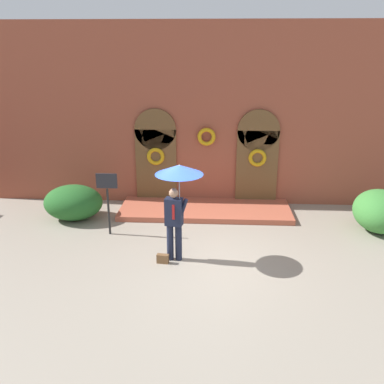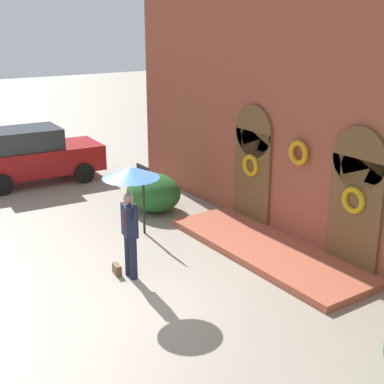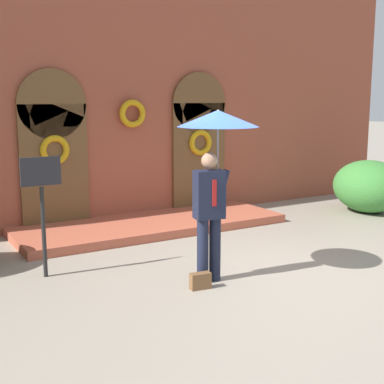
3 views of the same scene
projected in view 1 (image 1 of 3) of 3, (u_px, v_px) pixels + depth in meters
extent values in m
plane|color=gray|center=(202.00, 259.00, 10.30)|extent=(80.00, 80.00, 0.00)
cube|color=brown|center=(207.00, 116.00, 13.35)|extent=(14.00, 0.50, 5.60)
cube|color=brown|center=(156.00, 167.00, 13.68)|extent=(1.30, 0.08, 2.40)
cylinder|color=brown|center=(155.00, 129.00, 13.29)|extent=(1.30, 0.08, 1.30)
cube|color=brown|center=(257.00, 168.00, 13.52)|extent=(1.30, 0.08, 2.40)
cylinder|color=brown|center=(259.00, 131.00, 13.12)|extent=(1.30, 0.08, 1.30)
torus|color=#C69314|center=(156.00, 157.00, 13.50)|extent=(0.56, 0.12, 0.56)
torus|color=#C69314|center=(257.00, 158.00, 13.33)|extent=(0.56, 0.12, 0.56)
torus|color=#C69314|center=(206.00, 137.00, 13.21)|extent=(0.56, 0.12, 0.56)
cube|color=#AA523A|center=(205.00, 210.00, 13.15)|extent=(5.20, 1.80, 0.16)
cylinder|color=#191E33|center=(170.00, 242.00, 10.16)|extent=(0.16, 0.16, 0.90)
cylinder|color=#191E33|center=(179.00, 242.00, 10.15)|extent=(0.16, 0.16, 0.90)
cube|color=#191E33|center=(174.00, 212.00, 9.90)|extent=(0.44, 0.31, 0.66)
cube|color=#A51919|center=(173.00, 212.00, 9.77)|extent=(0.06, 0.02, 0.36)
sphere|color=#A87A5B|center=(174.00, 193.00, 9.75)|extent=(0.22, 0.22, 0.22)
cylinder|color=#191E33|center=(183.00, 208.00, 9.86)|extent=(0.22, 0.09, 0.46)
cylinder|color=gray|center=(179.00, 195.00, 9.76)|extent=(0.02, 0.02, 0.98)
cone|color=#284CB7|center=(179.00, 170.00, 9.56)|extent=(1.10, 1.10, 0.22)
cone|color=white|center=(179.00, 169.00, 9.56)|extent=(0.61, 0.61, 0.20)
cube|color=brown|center=(163.00, 259.00, 10.09)|extent=(0.29, 0.16, 0.22)
cylinder|color=black|center=(109.00, 212.00, 11.47)|extent=(0.06, 0.06, 1.30)
cube|color=#232328|center=(107.00, 181.00, 11.19)|extent=(0.56, 0.03, 0.40)
ellipsoid|color=#235B23|center=(73.00, 202.00, 12.54)|extent=(1.72, 1.38, 1.02)
ellipsoid|color=#387A33|center=(380.00, 211.00, 11.71)|extent=(1.43, 1.68, 1.16)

